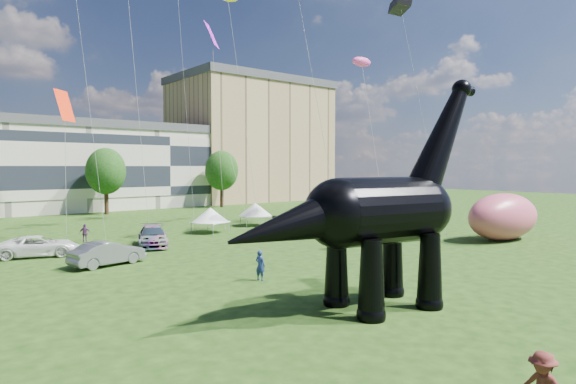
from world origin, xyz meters
TOP-DOWN VIEW (x-y plane):
  - ground at (0.00, 0.00)m, footprint 220.00×220.00m
  - apartment_block at (40.00, 65.00)m, footprint 28.00×18.00m
  - tree_mid_right at (8.00, 53.00)m, footprint 5.20×5.20m
  - tree_far_right at (26.00, 53.00)m, footprint 5.20×5.20m
  - dinosaur_sculpture at (2.64, 1.83)m, footprint 13.68×4.58m
  - car_grey at (-3.36, 18.96)m, footprint 5.01×2.60m
  - car_white at (-6.09, 25.17)m, footprint 5.85×3.99m
  - car_dark at (2.02, 24.27)m, footprint 4.10×5.93m
  - gazebo_near at (9.61, 28.25)m, footprint 4.60×4.60m
  - gazebo_far at (16.33, 30.24)m, footprint 4.58×4.58m
  - inflatable_pink at (26.96, 8.05)m, footprint 8.53×4.80m
  - visitors at (-2.49, 13.34)m, footprint 42.03×38.27m
  - kites at (8.78, 27.80)m, footprint 60.76×49.28m

SIDE VIEW (x-z plane):
  - ground at x=0.00m, z-range 0.00..0.00m
  - car_white at x=-6.09m, z-range 0.00..1.49m
  - car_grey at x=-3.36m, z-range 0.00..1.57m
  - car_dark at x=2.02m, z-range 0.00..1.59m
  - visitors at x=-2.49m, z-range -0.05..1.84m
  - gazebo_near at x=9.61m, z-range 0.50..2.95m
  - gazebo_far at x=16.33m, z-range 0.50..2.99m
  - inflatable_pink at x=26.96m, z-range 0.00..4.10m
  - dinosaur_sculpture at x=2.64m, z-range -1.36..9.77m
  - tree_mid_right at x=8.00m, z-range 1.57..11.01m
  - tree_far_right at x=26.00m, z-range 1.57..11.01m
  - apartment_block at x=40.00m, z-range 0.00..22.00m
  - kites at x=8.78m, z-range 5.24..35.25m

